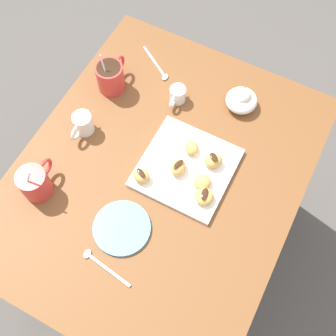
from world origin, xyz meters
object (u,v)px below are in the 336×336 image
(beignet_1, at_px, (213,161))
(coffee_mug_red_right, at_px, (111,76))
(pastry_plate_square, at_px, (186,168))
(beignet_5, at_px, (202,182))
(saucer_sky_left, at_px, (122,228))
(cream_pitcher_white, at_px, (83,123))
(beignet_0, at_px, (204,196))
(ice_cream_bowl, at_px, (242,100))
(beignet_4, at_px, (191,148))
(beignet_2, at_px, (178,167))
(beignet_3, at_px, (141,176))
(chocolate_sauce_pitcher, at_px, (178,94))
(coffee_mug_red_left, at_px, (35,182))
(dining_table, at_px, (160,191))

(beignet_1, bearing_deg, coffee_mug_red_right, 74.60)
(pastry_plate_square, relative_size, beignet_5, 5.12)
(saucer_sky_left, bearing_deg, beignet_1, -25.69)
(cream_pitcher_white, distance_m, beignet_0, 0.44)
(ice_cream_bowl, distance_m, beignet_1, 0.24)
(saucer_sky_left, relative_size, beignet_4, 3.29)
(coffee_mug_red_right, distance_m, beignet_2, 0.38)
(ice_cream_bowl, height_order, beignet_3, ice_cream_bowl)
(coffee_mug_red_right, relative_size, saucer_sky_left, 0.93)
(coffee_mug_red_right, xyz_separation_m, beignet_2, (-0.18, -0.34, -0.02))
(beignet_2, distance_m, beignet_3, 0.11)
(beignet_5, bearing_deg, beignet_4, 41.67)
(cream_pitcher_white, relative_size, chocolate_sauce_pitcher, 1.14)
(beignet_4, bearing_deg, beignet_5, -138.33)
(pastry_plate_square, distance_m, beignet_4, 0.06)
(beignet_4, bearing_deg, beignet_2, 176.04)
(saucer_sky_left, distance_m, beignet_0, 0.25)
(saucer_sky_left, bearing_deg, pastry_plate_square, -17.19)
(beignet_0, bearing_deg, beignet_1, 12.32)
(pastry_plate_square, height_order, beignet_3, beignet_3)
(ice_cream_bowl, bearing_deg, beignet_1, -177.26)
(coffee_mug_red_left, xyz_separation_m, saucer_sky_left, (0.01, -0.28, -0.05))
(beignet_1, bearing_deg, dining_table, 126.80)
(beignet_3, distance_m, beignet_4, 0.18)
(coffee_mug_red_left, distance_m, coffee_mug_red_right, 0.42)
(coffee_mug_red_right, bearing_deg, beignet_2, -118.56)
(beignet_2, bearing_deg, coffee_mug_red_left, 125.16)
(pastry_plate_square, height_order, beignet_4, beignet_4)
(pastry_plate_square, xyz_separation_m, beignet_4, (0.06, 0.01, 0.02))
(pastry_plate_square, distance_m, beignet_2, 0.04)
(saucer_sky_left, bearing_deg, dining_table, -3.61)
(beignet_2, distance_m, beignet_5, 0.08)
(coffee_mug_red_right, distance_m, chocolate_sauce_pitcher, 0.22)
(coffee_mug_red_right, bearing_deg, dining_table, -126.40)
(chocolate_sauce_pitcher, relative_size, saucer_sky_left, 0.56)
(cream_pitcher_white, height_order, beignet_0, cream_pitcher_white)
(pastry_plate_square, relative_size, beignet_1, 4.96)
(pastry_plate_square, height_order, coffee_mug_red_left, coffee_mug_red_left)
(pastry_plate_square, relative_size, coffee_mug_red_left, 1.82)
(cream_pitcher_white, distance_m, beignet_5, 0.41)
(beignet_2, bearing_deg, cream_pitcher_white, 90.42)
(pastry_plate_square, height_order, beignet_5, beignet_5)
(dining_table, distance_m, beignet_1, 0.24)
(pastry_plate_square, xyz_separation_m, coffee_mug_red_right, (0.16, 0.35, 0.05))
(ice_cream_bowl, bearing_deg, beignet_5, -177.81)
(cream_pitcher_white, distance_m, beignet_4, 0.34)
(chocolate_sauce_pitcher, bearing_deg, beignet_2, -152.81)
(pastry_plate_square, distance_m, beignet_0, 0.12)
(beignet_2, bearing_deg, ice_cream_bowl, -12.85)
(dining_table, height_order, beignet_4, beignet_4)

